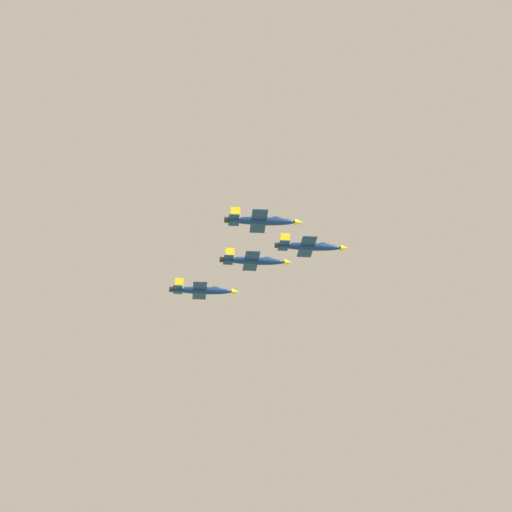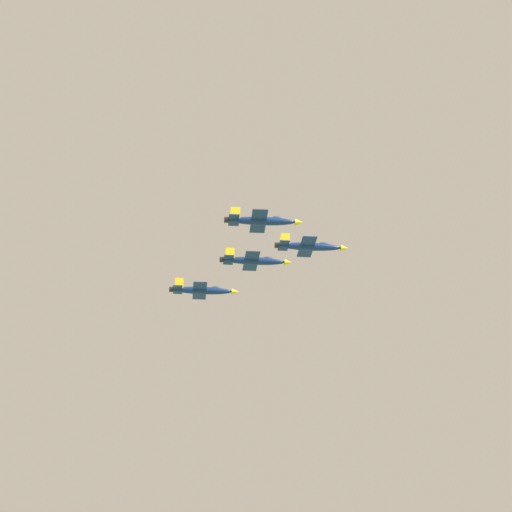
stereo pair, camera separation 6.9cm
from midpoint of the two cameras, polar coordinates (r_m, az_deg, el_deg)
jet_lead at (r=196.66m, az=3.75°, el=0.67°), size 10.82×17.81×3.75m
jet_left_wingman at (r=205.10m, az=-0.13°, el=-0.32°), size 11.05×18.18×3.82m
jet_right_wingman at (r=186.25m, az=0.41°, el=2.45°), size 10.86×17.97×3.78m
jet_left_outer at (r=212.54m, az=-3.72°, el=-2.38°), size 10.96×18.03×3.79m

